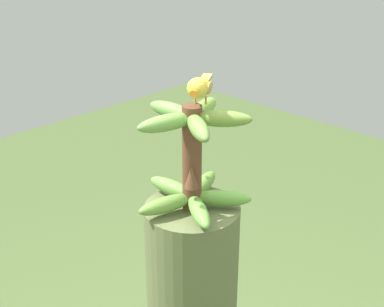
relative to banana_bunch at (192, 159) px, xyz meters
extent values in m
cylinder|color=brown|center=(0.00, 0.00, 0.00)|extent=(0.05, 0.05, 0.28)
ellipsoid|color=#609C39|center=(-0.06, -0.05, -0.11)|extent=(0.15, 0.13, 0.04)
ellipsoid|color=#5D8D35|center=(0.03, -0.07, -0.11)|extent=(0.10, 0.16, 0.04)
ellipsoid|color=#61903E|center=(0.08, 0.00, -0.11)|extent=(0.16, 0.05, 0.04)
ellipsoid|color=olive|center=(0.02, 0.07, -0.11)|extent=(0.08, 0.16, 0.04)
ellipsoid|color=#629C3F|center=(-0.06, 0.04, -0.11)|extent=(0.16, 0.12, 0.04)
ellipsoid|color=olive|center=(0.02, -0.07, 0.11)|extent=(0.09, 0.16, 0.04)
ellipsoid|color=#5F8B3F|center=(0.07, 0.00, 0.11)|extent=(0.16, 0.05, 0.04)
ellipsoid|color=#699944|center=(0.02, 0.07, 0.11)|extent=(0.08, 0.16, 0.04)
ellipsoid|color=olive|center=(-0.06, 0.04, 0.11)|extent=(0.16, 0.12, 0.04)
ellipsoid|color=olive|center=(-0.05, -0.04, 0.11)|extent=(0.15, 0.13, 0.04)
cone|color=brown|center=(-0.03, 0.03, -0.03)|extent=(0.04, 0.04, 0.06)
cylinder|color=#C68933|center=(0.01, -0.02, 0.15)|extent=(0.01, 0.00, 0.02)
cylinder|color=#C68933|center=(-0.02, -0.03, 0.15)|extent=(0.00, 0.01, 0.02)
ellipsoid|color=gold|center=(-0.01, -0.02, 0.18)|extent=(0.09, 0.10, 0.04)
ellipsoid|color=olive|center=(0.02, -0.02, 0.18)|extent=(0.04, 0.06, 0.03)
ellipsoid|color=olive|center=(-0.02, -0.04, 0.18)|extent=(0.04, 0.06, 0.03)
cube|color=olive|center=(0.03, -0.09, 0.19)|extent=(0.05, 0.06, 0.01)
sphere|color=gold|center=(-0.03, 0.01, 0.20)|extent=(0.05, 0.05, 0.05)
sphere|color=black|center=(-0.05, 0.01, 0.20)|extent=(0.01, 0.01, 0.01)
cone|color=orange|center=(-0.05, 0.04, 0.20)|extent=(0.03, 0.03, 0.02)
camera|label=1|loc=(-0.88, 0.90, 0.58)|focal=51.22mm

